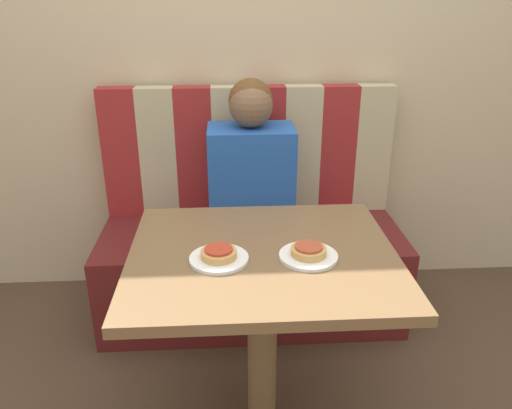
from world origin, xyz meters
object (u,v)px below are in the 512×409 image
(plate_right, at_px, (308,256))
(pizza_left, at_px, (219,253))
(person, at_px, (251,164))
(pizza_right, at_px, (309,250))
(plate_left, at_px, (219,259))

(plate_right, xyz_separation_m, pizza_left, (-0.27, 0.00, 0.02))
(person, bearing_deg, plate_right, -79.63)
(person, bearing_deg, pizza_right, -79.63)
(person, relative_size, pizza_left, 6.33)
(plate_left, bearing_deg, pizza_left, 0.00)
(plate_left, distance_m, plate_right, 0.27)
(person, height_order, plate_left, person)
(person, height_order, plate_right, person)
(person, distance_m, pizza_right, 0.76)
(plate_left, bearing_deg, person, 79.63)
(person, height_order, pizza_right, person)
(person, xyz_separation_m, pizza_left, (-0.14, -0.75, -0.03))
(pizza_left, bearing_deg, plate_left, 0.00)
(plate_right, relative_size, pizza_left, 1.66)
(plate_left, relative_size, pizza_right, 1.66)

